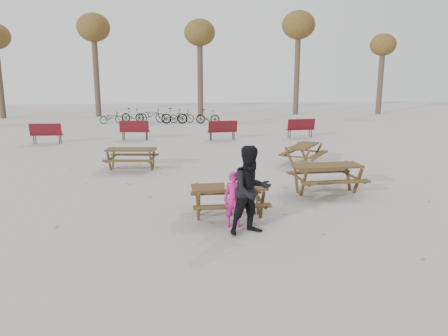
{
  "coord_description": "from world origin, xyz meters",
  "views": [
    {
      "loc": [
        -1.34,
        -10.03,
        3.45
      ],
      "look_at": [
        0.0,
        1.0,
        1.0
      ],
      "focal_mm": 35.0,
      "sensor_mm": 36.0,
      "label": 1
    }
  ],
  "objects": [
    {
      "name": "picnic_table_north",
      "position": [
        -2.78,
        5.64,
        0.38
      ],
      "size": [
        1.93,
        1.64,
        0.76
      ],
      "primitive_type": null,
      "rotation": [
        0.0,
        0.0,
        -0.13
      ],
      "color": "#352313",
      "rests_on": "ground"
    },
    {
      "name": "park_bench_row",
      "position": [
        -0.95,
        12.36,
        0.52
      ],
      "size": [
        14.45,
        1.34,
        1.03
      ],
      "color": "#5C121A",
      "rests_on": "ground"
    },
    {
      "name": "tree_row",
      "position": [
        0.9,
        25.15,
        6.19
      ],
      "size": [
        32.17,
        3.52,
        8.26
      ],
      "color": "#382B21",
      "rests_on": "ground"
    },
    {
      "name": "picnic_table_far",
      "position": [
        3.64,
        5.79,
        0.38
      ],
      "size": [
        2.16,
        2.24,
        0.75
      ],
      "primitive_type": null,
      "rotation": [
        0.0,
        0.0,
        0.95
      ],
      "color": "#352313",
      "rests_on": "ground"
    },
    {
      "name": "ground",
      "position": [
        0.0,
        0.0,
        0.0
      ],
      "size": [
        80.0,
        80.0,
        0.0
      ],
      "primitive_type": "plane",
      "color": "gray",
      "rests_on": "ground"
    },
    {
      "name": "adult",
      "position": [
        0.32,
        -1.15,
        0.97
      ],
      "size": [
        1.13,
        1.0,
        1.94
      ],
      "primitive_type": "imported",
      "rotation": [
        0.0,
        0.0,
        0.33
      ],
      "color": "black",
      "rests_on": "ground"
    },
    {
      "name": "fallen_leaves",
      "position": [
        0.5,
        2.5,
        0.0
      ],
      "size": [
        11.0,
        11.0,
        0.01
      ],
      "primitive_type": null,
      "color": "#A86428",
      "rests_on": "ground"
    },
    {
      "name": "soda_bottle",
      "position": [
        -0.1,
        -0.19,
        0.85
      ],
      "size": [
        0.07,
        0.07,
        0.17
      ],
      "color": "silver",
      "rests_on": "main_picnic_table"
    },
    {
      "name": "food_tray",
      "position": [
        0.28,
        -0.17,
        0.79
      ],
      "size": [
        0.18,
        0.11,
        0.03
      ],
      "primitive_type": "cube",
      "color": "white",
      "rests_on": "main_picnic_table"
    },
    {
      "name": "child",
      "position": [
        0.02,
        -0.68,
        0.64
      ],
      "size": [
        0.52,
        0.4,
        1.28
      ],
      "primitive_type": "imported",
      "rotation": [
        0.0,
        0.0,
        -0.21
      ],
      "color": "#BC177A",
      "rests_on": "ground"
    },
    {
      "name": "bicycle_row",
      "position": [
        -2.05,
        20.33,
        0.48
      ],
      "size": [
        8.19,
        2.45,
        1.07
      ],
      "color": "black",
      "rests_on": "ground"
    },
    {
      "name": "picnic_table_east",
      "position": [
        3.1,
        1.8,
        0.42
      ],
      "size": [
        2.02,
        1.66,
        0.84
      ],
      "primitive_type": null,
      "rotation": [
        0.0,
        0.0,
        0.05
      ],
      "color": "#352313",
      "rests_on": "ground"
    },
    {
      "name": "main_picnic_table",
      "position": [
        0.0,
        0.0,
        0.59
      ],
      "size": [
        1.8,
        1.45,
        0.78
      ],
      "color": "#352313",
      "rests_on": "ground"
    },
    {
      "name": "bread_roll",
      "position": [
        0.28,
        -0.17,
        0.83
      ],
      "size": [
        0.14,
        0.06,
        0.05
      ],
      "primitive_type": "ellipsoid",
      "color": "tan",
      "rests_on": "food_tray"
    }
  ]
}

